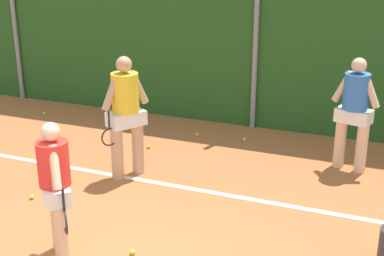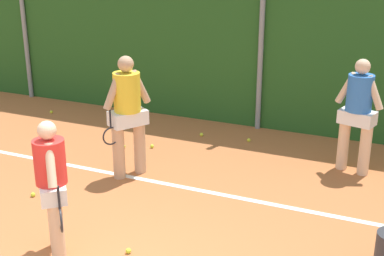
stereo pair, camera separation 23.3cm
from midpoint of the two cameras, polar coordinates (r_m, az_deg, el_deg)
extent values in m
plane|color=#B76638|center=(7.04, -3.76, -10.46)|extent=(29.39, 29.39, 0.00)
cube|color=#23511E|center=(10.29, 6.42, 9.57)|extent=(19.10, 0.25, 3.49)
cylinder|color=gray|center=(12.71, -19.00, 11.50)|extent=(0.10, 0.10, 3.90)
cylinder|color=gray|center=(10.09, 6.19, 10.57)|extent=(0.10, 0.10, 3.90)
cube|color=white|center=(7.96, -0.23, -6.61)|extent=(13.96, 0.10, 0.01)
cylinder|color=beige|center=(6.62, -15.09, -9.63)|extent=(0.16, 0.16, 0.72)
cylinder|color=beige|center=(6.34, -14.82, -11.00)|extent=(0.16, 0.16, 0.72)
cube|color=white|center=(6.27, -15.32, -6.66)|extent=(0.53, 0.55, 0.19)
cylinder|color=red|center=(6.12, -15.62, -3.68)|extent=(0.35, 0.35, 0.52)
sphere|color=beige|center=(5.99, -15.94, -0.40)|extent=(0.21, 0.21, 0.21)
cylinder|color=beige|center=(6.29, -15.80, -2.67)|extent=(0.23, 0.25, 0.50)
cylinder|color=beige|center=(5.92, -15.49, -4.07)|extent=(0.23, 0.25, 0.50)
cylinder|color=black|center=(6.00, -14.64, -7.42)|extent=(0.03, 0.03, 0.28)
torus|color=#26262B|center=(6.12, -14.42, -9.68)|extent=(0.20, 0.23, 0.28)
cylinder|color=tan|center=(8.42, -6.58, -2.15)|extent=(0.18, 0.18, 0.83)
cylinder|color=tan|center=(8.26, -8.79, -2.70)|extent=(0.18, 0.18, 0.83)
cube|color=white|center=(8.16, -7.84, 1.01)|extent=(0.57, 0.64, 0.22)
cylinder|color=yellow|center=(8.04, -7.97, 3.75)|extent=(0.41, 0.41, 0.59)
sphere|color=tan|center=(7.93, -8.11, 6.72)|extent=(0.24, 0.24, 0.24)
cylinder|color=tan|center=(8.14, -6.56, 4.33)|extent=(0.23, 0.30, 0.57)
cylinder|color=tan|center=(7.92, -9.45, 3.77)|extent=(0.23, 0.30, 0.57)
cylinder|color=black|center=(7.96, -9.68, 0.87)|extent=(0.03, 0.03, 0.28)
torus|color=#26262B|center=(8.05, -9.57, -0.95)|extent=(0.17, 0.25, 0.28)
cylinder|color=beige|center=(8.90, 14.76, -1.60)|extent=(0.18, 0.18, 0.80)
cylinder|color=beige|center=(8.78, 16.88, -2.09)|extent=(0.18, 0.18, 0.80)
cube|color=white|center=(8.67, 16.12, 1.27)|extent=(0.60, 0.44, 0.21)
cylinder|color=blue|center=(8.56, 16.37, 3.75)|extent=(0.39, 0.39, 0.57)
sphere|color=beige|center=(8.46, 16.63, 6.42)|extent=(0.23, 0.23, 0.23)
cylinder|color=beige|center=(8.63, 15.03, 4.29)|extent=(0.32, 0.17, 0.54)
cylinder|color=beige|center=(8.48, 17.78, 3.75)|extent=(0.32, 0.17, 0.54)
sphere|color=#CCDB33|center=(10.04, -0.11, -0.70)|extent=(0.07, 0.07, 0.07)
sphere|color=#CCDB33|center=(9.50, -5.36, -2.00)|extent=(0.07, 0.07, 0.07)
sphere|color=#CCDB33|center=(9.54, -8.38, -2.05)|extent=(0.07, 0.07, 0.07)
sphere|color=#CCDB33|center=(8.05, -17.51, -7.03)|extent=(0.07, 0.07, 0.07)
sphere|color=#CCDB33|center=(6.51, -7.41, -12.98)|extent=(0.07, 0.07, 0.07)
sphere|color=#CCDB33|center=(11.70, -16.03, 1.50)|extent=(0.07, 0.07, 0.07)
sphere|color=#CCDB33|center=(9.83, 4.96, -1.22)|extent=(0.07, 0.07, 0.07)
camera|label=1|loc=(0.12, -90.90, -0.32)|focal=50.05mm
camera|label=2|loc=(0.12, 89.10, 0.32)|focal=50.05mm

